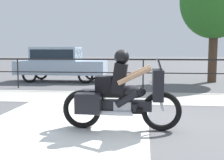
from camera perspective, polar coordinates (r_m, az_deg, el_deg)
The scene contains 7 objects.
ground_plane at distance 5.93m, azimuth 5.97°, elevation -9.16°, with size 120.00×120.00×0.00m, color #565659.
sidewalk_band at distance 9.25m, azimuth 6.23°, elevation -3.59°, with size 44.00×2.40×0.01m, color #A8A59E.
crosswalk_band at distance 5.97m, azimuth -9.86°, elevation -9.07°, with size 3.52×6.00×0.01m, color silver.
fence_railing at distance 10.93m, azimuth 6.37°, elevation 2.95°, with size 36.00×0.05×1.22m.
motorcycle at distance 5.47m, azimuth 1.77°, elevation -3.04°, with size 2.34×0.76×1.57m.
parked_car at distance 14.16m, azimuth -10.62°, elevation 3.63°, with size 4.39×1.65×1.70m.
tree_behind_sign at distance 14.59m, azimuth 20.16°, elevation 14.83°, with size 3.25×3.25×5.68m.
Camera 1 is at (0.05, -5.72, 1.56)m, focal length 45.00 mm.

